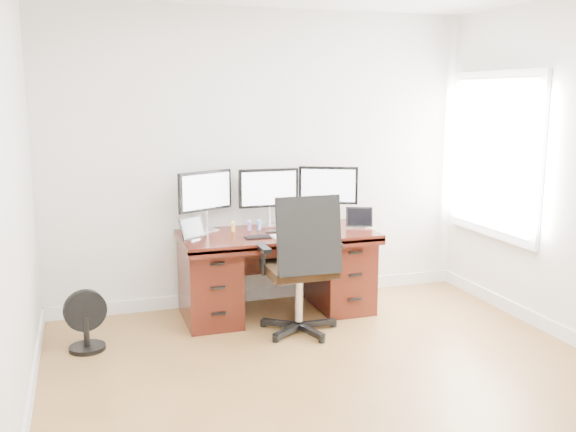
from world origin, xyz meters
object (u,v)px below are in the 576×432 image
object	(u,v)px
office_chair	(301,288)
keyboard	(290,236)
monitor_center	(269,190)
floor_fan	(86,322)
desk	(277,270)

from	to	relation	value
office_chair	keyboard	bearing A→B (deg)	88.69
office_chair	monitor_center	size ratio (longest dim) A/B	2.13
floor_fan	monitor_center	size ratio (longest dim) A/B	0.86
desk	floor_fan	distance (m)	1.69
desk	monitor_center	world-z (taller)	monitor_center
floor_fan	monitor_center	bearing A→B (deg)	9.33
monitor_center	keyboard	size ratio (longest dim) A/B	1.78
office_chair	monitor_center	world-z (taller)	monitor_center
desk	office_chair	xyz separation A→B (m)	(0.04, -0.55, -0.02)
desk	office_chair	size ratio (longest dim) A/B	1.45
office_chair	floor_fan	size ratio (longest dim) A/B	2.48
office_chair	keyboard	distance (m)	0.49
office_chair	keyboard	world-z (taller)	office_chair
desk	keyboard	size ratio (longest dim) A/B	5.50
desk	office_chair	distance (m)	0.55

